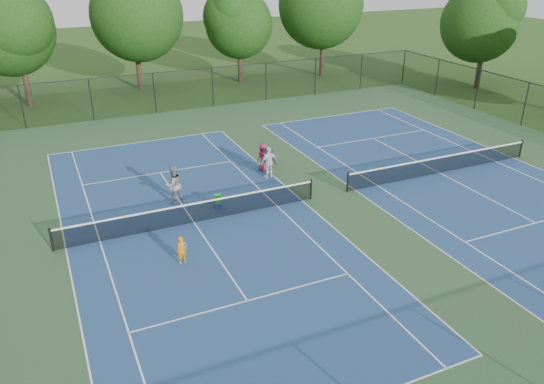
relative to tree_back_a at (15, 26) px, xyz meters
name	(u,v)px	position (x,y,z in m)	size (l,w,h in m)	color
ground	(329,195)	(13.00, -24.00, -6.04)	(140.00, 140.00, 0.00)	#234716
court_pad	(329,195)	(13.00, -24.00, -6.03)	(36.00, 36.00, 0.01)	#2B4C2A
tennis_court_left	(194,221)	(6.00, -24.00, -5.94)	(12.00, 23.83, 1.07)	navy
tennis_court_right	(440,171)	(20.00, -24.00, -5.94)	(12.00, 23.83, 1.07)	navy
perimeter_fence	(331,166)	(13.00, -24.00, -4.44)	(36.08, 36.08, 3.02)	black
tree_back_a	(15,26)	(0.00, 0.00, 0.00)	(6.80, 6.80, 9.15)	#2D2116
tree_back_b	(133,10)	(9.00, 2.00, 0.56)	(7.60, 7.60, 10.03)	#2D2116
tree_back_c	(239,20)	(18.00, 1.00, -0.56)	(6.00, 6.00, 8.40)	#2D2116
tree_back_d	(324,1)	(26.00, 0.00, 0.79)	(7.80, 7.80, 10.37)	#2D2116
tree_side_e	(487,20)	(36.00, -10.00, -0.23)	(6.60, 6.60, 8.87)	#2D2116
child_player	(182,250)	(4.63, -27.05, -5.45)	(0.43, 0.28, 1.17)	orange
instructor	(174,185)	(5.76, -21.60, -5.08)	(0.93, 0.72, 1.91)	gray
bystander_a	(269,162)	(11.21, -20.62, -5.16)	(1.03, 0.43, 1.75)	white
bystander_b	(268,162)	(11.26, -20.44, -5.22)	(1.06, 0.61, 1.63)	#182136
bystander_c	(263,157)	(11.34, -19.58, -5.26)	(0.76, 0.50, 1.56)	maroon
ball_crate	(218,206)	(7.46, -23.09, -5.88)	(0.34, 0.28, 0.31)	navy
ball_hopper	(218,199)	(7.46, -23.09, -5.52)	(0.33, 0.27, 0.42)	green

